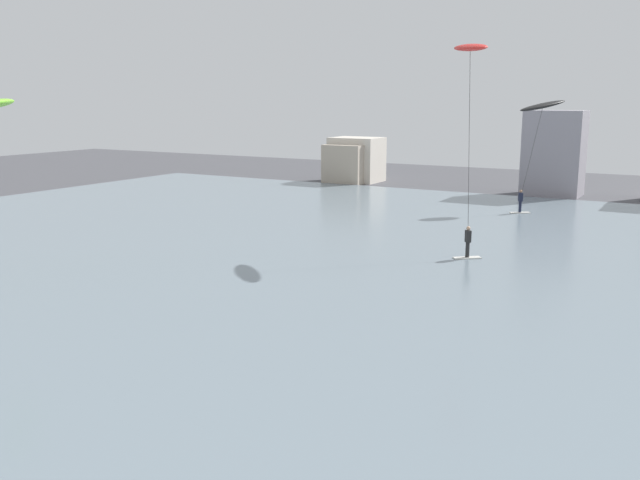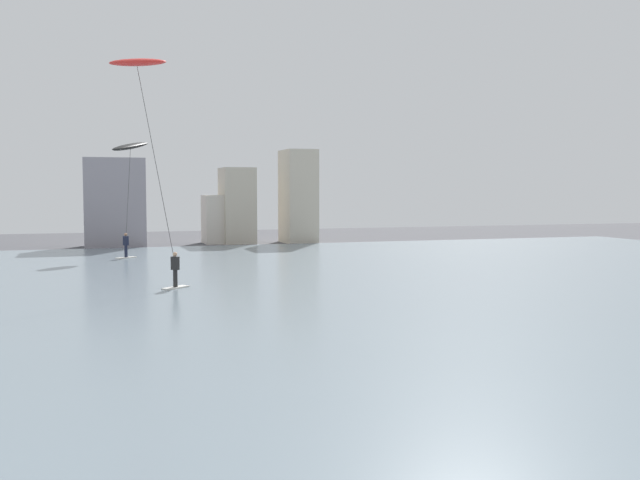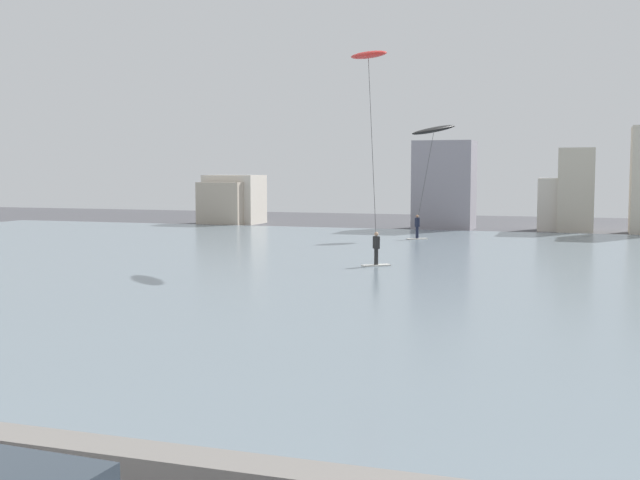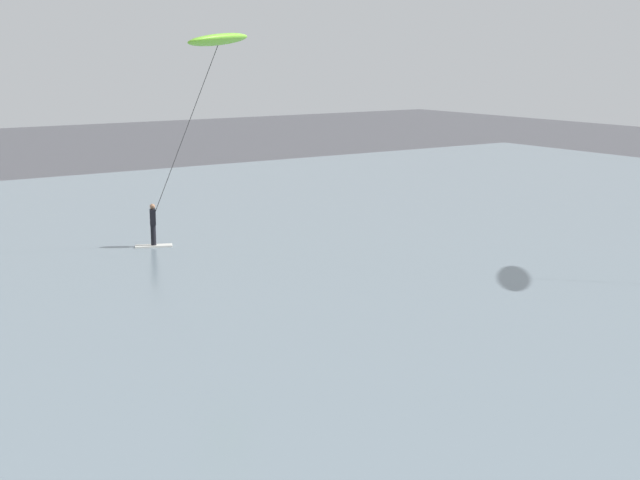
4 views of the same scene
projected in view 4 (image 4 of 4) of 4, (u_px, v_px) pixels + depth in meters
kitesurfer_lime at (212, 57)px, 33.18m from camera, size 3.90×4.29×8.08m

